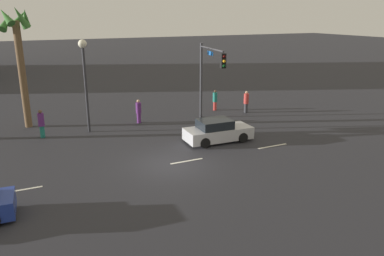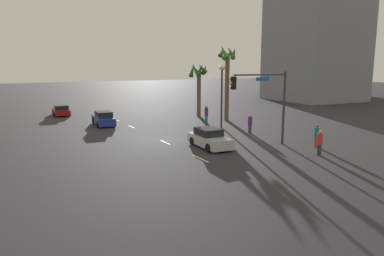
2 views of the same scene
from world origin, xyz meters
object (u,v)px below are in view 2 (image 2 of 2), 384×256
object	(u,v)px
car_1	(210,139)
building_2	(315,27)
streetlamp	(222,84)
pedestrian_3	(206,114)
pedestrian_0	(320,142)
traffic_signal	(266,96)
pedestrian_2	(250,123)
pedestrian_1	(317,135)
palm_tree_0	(227,69)
car_2	(61,111)
car_0	(104,119)
building_1	(315,44)
palm_tree_1	(199,78)

from	to	relation	value
car_1	building_2	xyz separation A→B (m)	(-33.79, 46.22, 13.40)
streetlamp	pedestrian_3	world-z (taller)	streetlamp
pedestrian_0	pedestrian_3	distance (m)	15.70
traffic_signal	streetlamp	xyz separation A→B (m)	(-8.44, 1.47, 0.46)
streetlamp	pedestrian_2	xyz separation A→B (m)	(3.78, 0.69, -3.43)
pedestrian_1	palm_tree_0	xyz separation A→B (m)	(-14.46, 1.39, 4.87)
pedestrian_3	traffic_signal	bearing A→B (deg)	-7.43
pedestrian_2	traffic_signal	bearing A→B (deg)	-24.79
car_1	traffic_signal	distance (m)	5.42
car_1	palm_tree_0	xyz separation A→B (m)	(-10.68, 8.65, 5.11)
pedestrian_1	pedestrian_2	size ratio (longest dim) A/B	0.97
pedestrian_1	car_1	bearing A→B (deg)	-117.48
pedestrian_0	building_2	size ratio (longest dim) A/B	0.06
car_2	pedestrian_3	distance (m)	18.84
car_0	building_1	world-z (taller)	building_1
car_1	building_1	xyz separation A→B (m)	(-23.39, 35.49, 9.14)
streetlamp	building_1	distance (m)	34.56
traffic_signal	pedestrian_1	bearing A→B (deg)	53.83
streetlamp	pedestrian_2	bearing A→B (deg)	10.27
palm_tree_1	pedestrian_0	bearing A→B (deg)	-5.41
pedestrian_2	palm_tree_0	size ratio (longest dim) A/B	0.21
car_0	building_2	world-z (taller)	building_2
palm_tree_0	building_2	size ratio (longest dim) A/B	0.30
car_1	building_1	world-z (taller)	building_1
palm_tree_1	pedestrian_2	bearing A→B (deg)	-5.74
palm_tree_0	palm_tree_1	world-z (taller)	palm_tree_0
car_2	palm_tree_0	xyz separation A→B (m)	(13.09, 15.90, 5.17)
pedestrian_2	pedestrian_3	size ratio (longest dim) A/B	0.94
car_1	palm_tree_0	world-z (taller)	palm_tree_0
traffic_signal	pedestrian_0	size ratio (longest dim) A/B	3.19
pedestrian_0	palm_tree_0	size ratio (longest dim) A/B	0.21
car_0	traffic_signal	bearing A→B (deg)	29.22
car_0	car_2	xyz separation A→B (m)	(-9.86, -2.74, -0.08)
car_0	car_2	distance (m)	10.23
car_2	pedestrian_1	xyz separation A→B (m)	(27.55, 14.51, 0.30)
pedestrian_0	palm_tree_0	distance (m)	17.37
building_1	building_2	size ratio (longest dim) A/B	0.70
pedestrian_1	pedestrian_3	bearing A→B (deg)	-173.09
pedestrian_2	palm_tree_1	xyz separation A→B (m)	(-11.81, 1.19, 3.69)
car_2	pedestrian_3	size ratio (longest dim) A/B	2.13
pedestrian_0	building_2	distance (m)	58.24
traffic_signal	building_1	xyz separation A→B (m)	(-24.85, 31.40, 5.91)
car_0	building_1	xyz separation A→B (m)	(-9.47, 40.00, 9.14)
palm_tree_1	car_0	bearing A→B (deg)	-84.78
pedestrian_2	building_1	distance (m)	36.63
car_2	streetlamp	size ratio (longest dim) A/B	0.64
pedestrian_3	palm_tree_0	xyz separation A→B (m)	(-0.69, 3.06, 4.79)
pedestrian_0	building_2	xyz separation A→B (m)	(-39.49, 40.75, 13.12)
traffic_signal	palm_tree_1	bearing A→B (deg)	168.53
car_0	car_1	world-z (taller)	car_0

